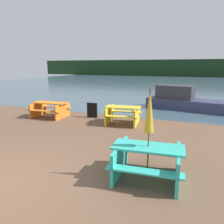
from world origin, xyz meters
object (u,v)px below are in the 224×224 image
picnic_table_yellow (123,114)px  signboard (92,110)px  picnic_table_teal (148,159)px  umbrella_gold (149,112)px  picnic_table_orange (50,108)px  boat (185,101)px

picnic_table_yellow → signboard: (-1.86, 0.57, -0.10)m
picnic_table_teal → umbrella_gold: size_ratio=0.82×
picnic_table_orange → boat: (6.21, 4.91, 0.05)m
picnic_table_yellow → umbrella_gold: 5.05m
umbrella_gold → signboard: 6.54m
picnic_table_orange → picnic_table_yellow: (3.90, 0.18, 0.01)m
picnic_table_teal → picnic_table_yellow: size_ratio=1.01×
picnic_table_teal → signboard: bearing=129.4°
picnic_table_orange → signboard: picnic_table_orange is taller
picnic_table_yellow → signboard: bearing=163.1°
picnic_table_yellow → picnic_table_orange: bearing=-177.3°
picnic_table_teal → picnic_table_orange: (-6.11, 4.21, -0.01)m
picnic_table_orange → picnic_table_teal: bearing=-34.6°
umbrella_gold → signboard: (-4.07, 4.96, -1.23)m
umbrella_gold → picnic_table_teal: bearing=180.0°
umbrella_gold → boat: (0.10, 9.13, -1.10)m
picnic_table_teal → boat: (0.10, 9.13, 0.04)m
boat → picnic_table_yellow: bearing=-106.0°
picnic_table_yellow → boat: 5.26m
picnic_table_yellow → boat: size_ratio=0.34×
picnic_table_teal → boat: bearing=89.4°
picnic_table_yellow → umbrella_gold: bearing=-63.3°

